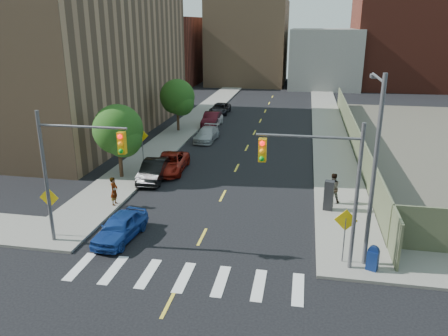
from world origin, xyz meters
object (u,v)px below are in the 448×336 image
at_px(parked_car_blue, 120,227).
at_px(payphone, 329,195).
at_px(parked_car_red, 170,163).
at_px(pedestrian_west, 114,191).
at_px(mailbox, 373,258).
at_px(parked_car_black, 154,171).
at_px(pedestrian_east, 333,188).
at_px(parked_car_white, 213,119).
at_px(parked_car_silver, 207,134).
at_px(parked_car_grey, 220,109).
at_px(parked_car_maroon, 211,119).

xyz_separation_m(parked_car_blue, payphone, (10.97, 5.60, 0.38)).
height_order(parked_car_red, pedestrian_west, pedestrian_west).
bearing_deg(payphone, mailbox, -64.84).
xyz_separation_m(parked_car_black, mailbox, (13.99, -10.08, -0.01)).
bearing_deg(pedestrian_east, parked_car_red, -31.43).
height_order(parked_car_white, pedestrian_east, pedestrian_east).
xyz_separation_m(parked_car_white, pedestrian_west, (-1.34, -23.50, 0.35)).
distance_m(mailbox, pedestrian_east, 7.94).
distance_m(parked_car_silver, parked_car_grey, 13.52).
relative_size(parked_car_blue, pedestrian_west, 2.28).
relative_size(parked_car_white, parked_car_grey, 0.87).
relative_size(parked_car_black, pedestrian_west, 2.52).
bearing_deg(payphone, parked_car_maroon, 129.32).
distance_m(parked_car_white, pedestrian_west, 23.54).
distance_m(parked_car_black, parked_car_grey, 25.22).
bearing_deg(parked_car_maroon, parked_car_silver, -83.77).
relative_size(parked_car_silver, pedestrian_west, 2.51).
height_order(parked_car_silver, parked_car_grey, parked_car_grey).
distance_m(parked_car_red, mailbox, 18.13).
bearing_deg(parked_car_grey, parked_car_white, -85.53).
bearing_deg(parked_car_blue, parked_car_red, 99.16).
height_order(parked_car_black, parked_car_red, parked_car_black).
relative_size(parked_car_black, mailbox, 3.75).
distance_m(pedestrian_west, pedestrian_east, 13.64).
xyz_separation_m(parked_car_silver, parked_car_grey, (-1.30, 13.46, 0.00)).
distance_m(parked_car_blue, payphone, 12.32).
bearing_deg(parked_car_red, payphone, -28.74).
bearing_deg(parked_car_white, payphone, -59.11).
distance_m(parked_car_red, parked_car_grey, 23.14).
relative_size(parked_car_maroon, pedestrian_east, 2.42).
xyz_separation_m(parked_car_blue, parked_car_white, (-0.76, 27.49, 0.00)).
relative_size(mailbox, payphone, 0.65).
bearing_deg(payphone, pedestrian_west, -162.47).
bearing_deg(pedestrian_east, parked_car_silver, -62.73).
relative_size(parked_car_maroon, pedestrian_west, 2.62).
height_order(parked_car_blue, mailbox, parked_car_blue).
bearing_deg(pedestrian_west, parked_car_blue, -152.72).
height_order(parked_car_black, parked_car_white, parked_car_black).
height_order(parked_car_blue, pedestrian_east, pedestrian_east).
height_order(parked_car_grey, pedestrian_east, pedestrian_east).
bearing_deg(parked_car_white, parked_car_black, -88.97).
bearing_deg(parked_car_silver, parked_car_maroon, 100.07).
relative_size(parked_car_silver, parked_car_white, 1.10).
xyz_separation_m(parked_car_maroon, mailbox, (13.57, -28.14, -0.04)).
relative_size(parked_car_grey, mailbox, 3.92).
distance_m(parked_car_silver, parked_car_white, 6.69).
xyz_separation_m(parked_car_white, payphone, (11.73, -21.89, 0.38)).
distance_m(parked_car_maroon, pedestrian_east, 23.68).
xyz_separation_m(parked_car_black, payphone, (12.27, -3.48, 0.33)).
bearing_deg(pedestrian_east, parked_car_white, -71.27).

